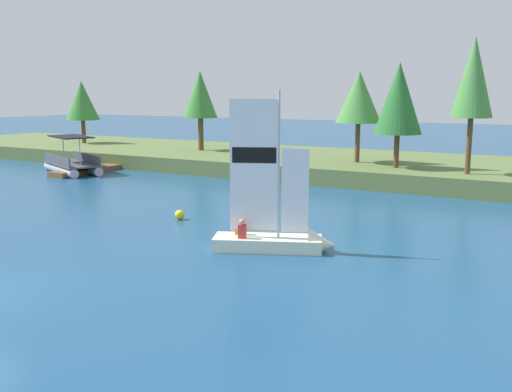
{
  "coord_description": "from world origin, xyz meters",
  "views": [
    {
      "loc": [
        14.43,
        -9.0,
        5.58
      ],
      "look_at": [
        2.46,
        12.01,
        1.2
      ],
      "focal_mm": 40.27,
      "sensor_mm": 36.0,
      "label": 1
    }
  ],
  "objects": [
    {
      "name": "shore_bank",
      "position": [
        0.0,
        29.01,
        0.53
      ],
      "size": [
        80.0,
        13.12,
        1.06
      ],
      "primitive_type": "cube",
      "color": "#5B703D",
      "rests_on": "ground"
    },
    {
      "name": "shoreline_tree_left",
      "position": [
        -24.91,
        28.5,
        4.83
      ],
      "size": [
        2.98,
        2.98,
        5.53
      ],
      "color": "brown",
      "rests_on": "shore_bank"
    },
    {
      "name": "shoreline_tree_midleft",
      "position": [
        -11.87,
        28.35,
        5.36
      ],
      "size": [
        2.66,
        2.66,
        6.17
      ],
      "color": "brown",
      "rests_on": "shore_bank"
    },
    {
      "name": "shoreline_tree_centre",
      "position": [
        1.64,
        26.84,
        5.26
      ],
      "size": [
        2.94,
        2.94,
        5.88
      ],
      "color": "brown",
      "rests_on": "shore_bank"
    },
    {
      "name": "shoreline_tree_midright",
      "position": [
        4.65,
        25.38,
        5.21
      ],
      "size": [
        2.87,
        2.87,
        6.29
      ],
      "color": "brown",
      "rests_on": "shore_bank"
    },
    {
      "name": "shoreline_tree_right",
      "position": [
        8.93,
        24.66,
        6.35
      ],
      "size": [
        2.26,
        2.26,
        7.54
      ],
      "color": "brown",
      "rests_on": "shore_bank"
    },
    {
      "name": "wooden_dock",
      "position": [
        -15.66,
        19.95,
        0.18
      ],
      "size": [
        1.43,
        6.0,
        0.35
      ],
      "primitive_type": "cube",
      "color": "brown",
      "rests_on": "ground"
    },
    {
      "name": "sailboat",
      "position": [
        5.45,
        8.77,
        0.5
      ],
      "size": [
        4.47,
        2.86,
        6.01
      ],
      "rotation": [
        0.0,
        0.0,
        0.41
      ],
      "color": "silver",
      "rests_on": "ground"
    },
    {
      "name": "pontoon_boat",
      "position": [
        -16.5,
        19.27,
        0.65
      ],
      "size": [
        6.02,
        4.31,
        2.58
      ],
      "rotation": [
        0.0,
        0.0,
        -0.41
      ],
      "color": "#B2B2B7",
      "rests_on": "ground"
    },
    {
      "name": "channel_buoy",
      "position": [
        -0.86,
        10.98,
        0.22
      ],
      "size": [
        0.44,
        0.44,
        0.44
      ],
      "primitive_type": "sphere",
      "color": "yellow",
      "rests_on": "ground"
    }
  ]
}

